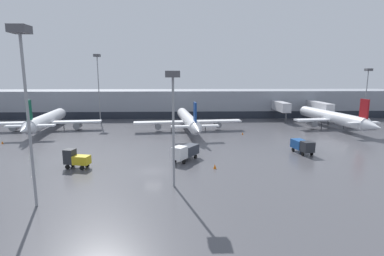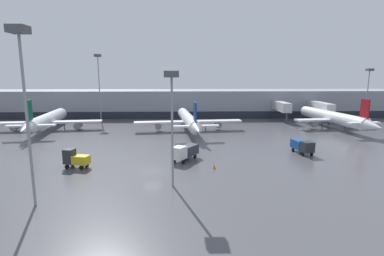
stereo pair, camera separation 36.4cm
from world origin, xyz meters
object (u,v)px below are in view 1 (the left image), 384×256
object	(u,v)px
service_truck_0	(185,151)
service_truck_1	(303,145)
parked_jet_1	(46,120)
apron_light_mast_4	(98,70)
traffic_cone_2	(243,133)
traffic_cone_3	(215,166)
parked_jet_2	(332,117)
service_truck_2	(76,159)
traffic_cone_0	(2,142)
apron_light_mast_1	(173,94)
parked_jet_0	(188,120)
apron_light_mast_5	(368,79)
apron_light_mast_0	(23,67)

from	to	relation	value
service_truck_0	service_truck_1	bearing A→B (deg)	133.43
parked_jet_1	service_truck_1	world-z (taller)	parked_jet_1
apron_light_mast_4	traffic_cone_2	bearing A→B (deg)	-28.47
service_truck_0	traffic_cone_3	bearing A→B (deg)	77.41
parked_jet_1	parked_jet_2	world-z (taller)	parked_jet_2
service_truck_0	traffic_cone_2	distance (m)	25.86
parked_jet_2	service_truck_2	bearing A→B (deg)	112.52
traffic_cone_0	apron_light_mast_1	bearing A→B (deg)	-34.78
service_truck_2	apron_light_mast_4	xyz separation A→B (m)	(-8.71, 46.97, 14.33)
service_truck_0	traffic_cone_2	world-z (taller)	service_truck_0
traffic_cone_3	parked_jet_1	bearing A→B (deg)	140.49
service_truck_1	service_truck_2	size ratio (longest dim) A/B	1.29
parked_jet_0	apron_light_mast_4	bearing A→B (deg)	52.63
traffic_cone_2	traffic_cone_0	bearing A→B (deg)	-171.54
apron_light_mast_5	apron_light_mast_1	bearing A→B (deg)	-136.68
service_truck_2	traffic_cone_0	size ratio (longest dim) A/B	7.02
apron_light_mast_4	apron_light_mast_5	size ratio (longest dim) A/B	1.25
traffic_cone_0	service_truck_1	bearing A→B (deg)	-9.29
traffic_cone_3	apron_light_mast_5	bearing A→B (deg)	42.50
apron_light_mast_5	service_truck_0	bearing A→B (deg)	-142.61
apron_light_mast_0	apron_light_mast_1	distance (m)	16.42
service_truck_2	service_truck_0	bearing A→B (deg)	-155.47
traffic_cone_0	apron_light_mast_1	world-z (taller)	apron_light_mast_1
service_truck_0	apron_light_mast_1	distance (m)	15.94
service_truck_1	apron_light_mast_4	size ratio (longest dim) A/B	0.26
parked_jet_0	traffic_cone_0	xyz separation A→B (m)	(-39.61, -13.29, -2.60)
service_truck_0	service_truck_2	world-z (taller)	service_truck_2
traffic_cone_2	apron_light_mast_0	xyz separation A→B (m)	(-31.00, -38.95, 14.84)
parked_jet_2	apron_light_mast_1	size ratio (longest dim) A/B	2.33
parked_jet_1	apron_light_mast_0	bearing A→B (deg)	-164.36
apron_light_mast_4	traffic_cone_0	bearing A→B (deg)	-113.34
apron_light_mast_0	service_truck_0	bearing A→B (deg)	45.93
service_truck_0	parked_jet_2	bearing A→B (deg)	159.49
parked_jet_1	service_truck_2	xyz separation A→B (m)	(18.64, -32.23, -1.17)
service_truck_0	traffic_cone_3	distance (m)	6.64
traffic_cone_2	apron_light_mast_1	world-z (taller)	apron_light_mast_1
service_truck_1	apron_light_mast_5	distance (m)	55.79
service_truck_1	traffic_cone_3	size ratio (longest dim) A/B	7.43
parked_jet_1	traffic_cone_2	size ratio (longest dim) A/B	54.25
service_truck_1	service_truck_2	xyz separation A→B (m)	(-38.84, -7.57, 0.02)
parked_jet_0	traffic_cone_0	world-z (taller)	parked_jet_0
service_truck_1	traffic_cone_2	xyz separation A→B (m)	(-7.54, 17.71, -1.22)
service_truck_0	service_truck_2	distance (m)	17.50
apron_light_mast_5	parked_jet_1	bearing A→B (deg)	-170.36
traffic_cone_0	traffic_cone_3	world-z (taller)	traffic_cone_3
parked_jet_1	service_truck_1	xyz separation A→B (m)	(57.47, -24.67, -1.19)
apron_light_mast_0	parked_jet_1	bearing A→B (deg)	112.42
parked_jet_0	apron_light_mast_5	size ratio (longest dim) A/B	2.13
service_truck_0	traffic_cone_0	xyz separation A→B (m)	(-38.56, 13.73, -1.29)
apron_light_mast_0	traffic_cone_0	bearing A→B (deg)	124.97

